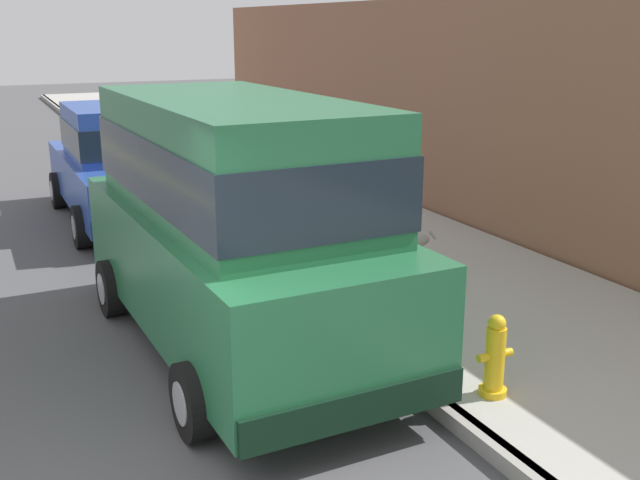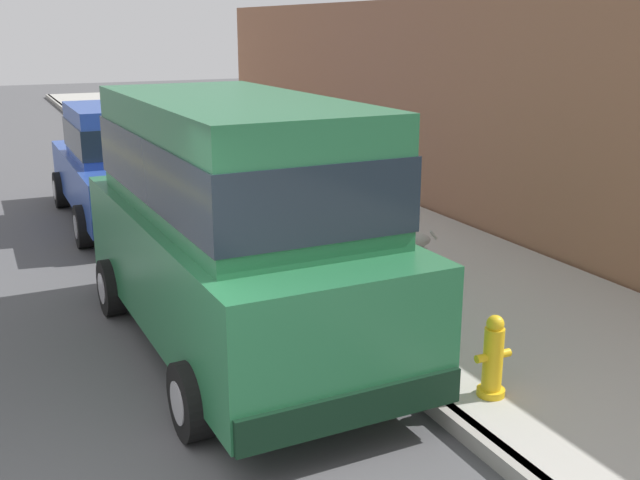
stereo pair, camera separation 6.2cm
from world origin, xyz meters
name	(u,v)px [view 2 (the right image)]	position (x,y,z in m)	size (l,w,h in m)	color
curb	(485,445)	(3.20, 0.00, 0.07)	(0.16, 64.00, 0.14)	gray
car_green_van	(234,214)	(2.13, 2.70, 1.39)	(2.24, 4.95, 2.52)	#23663D
car_blue_sedan	(125,162)	(2.14, 8.39, 0.98)	(2.05, 4.60, 1.92)	#28479E
dog_grey	(410,240)	(4.99, 4.07, 0.43)	(0.75, 0.29, 0.49)	#999691
fire_hydrant	(493,359)	(3.65, 0.54, 0.48)	(0.34, 0.24, 0.72)	gold
building_facade	(452,111)	(7.10, 6.30, 1.79)	(0.50, 20.00, 3.59)	#8C5B42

